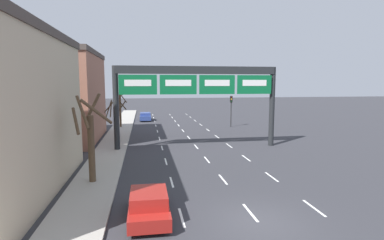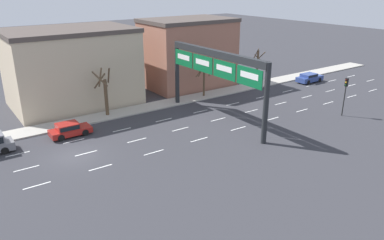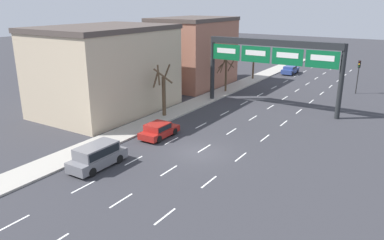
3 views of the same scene
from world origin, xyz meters
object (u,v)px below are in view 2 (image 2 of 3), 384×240
Objects in this scene: car_red at (69,129)px; tree_bare_second at (258,65)px; sign_gantry at (215,67)px; traffic_light_near_gantry at (345,89)px; car_blue at (309,78)px; tree_bare_closest at (204,77)px; tree_bare_third at (105,92)px.

tree_bare_second is (-3.37, 28.64, 2.18)m from car_red.
sign_gantry is 14.91m from traffic_light_near_gantry.
traffic_light_near_gantry is 0.85× the size of tree_bare_second.
sign_gantry is at bearing -60.41° from tree_bare_second.
tree_bare_closest reaches higher than car_blue.
traffic_light_near_gantry is at bearing -5.79° from tree_bare_second.
traffic_light_near_gantry is (11.83, -9.15, 2.40)m from car_blue.
tree_bare_second reaches higher than car_red.
car_red is 0.73× the size of tree_bare_third.
tree_bare_second is 23.33m from tree_bare_third.
car_blue is at bearing 65.91° from tree_bare_second.
tree_bare_second reaches higher than tree_bare_closest.
sign_gantry is 3.52× the size of car_blue.
sign_gantry is at bearing -29.86° from tree_bare_closest.
traffic_light_near_gantry reaches higher than car_red.
sign_gantry is 9.65m from tree_bare_closest.
sign_gantry reaches higher than traffic_light_near_gantry.
sign_gantry is 15.95m from car_red.
car_blue is 31.19m from tree_bare_third.
tree_bare_closest is at bearing -100.14° from car_blue.
tree_bare_second is 0.95× the size of tree_bare_third.
tree_bare_third is (-3.37, 5.31, 2.12)m from car_red.
tree_bare_second is at bearing 89.99° from tree_bare_third.
tree_bare_closest reaches higher than traffic_light_near_gantry.
tree_bare_third is (-0.28, -13.50, 0.17)m from tree_bare_closest.
tree_bare_third is (-0.00, -23.33, -0.06)m from tree_bare_second.
traffic_light_near_gantry is at bearing 66.36° from car_red.
car_blue is at bearing 142.29° from traffic_light_near_gantry.
traffic_light_near_gantry is at bearing 29.01° from tree_bare_closest.
tree_bare_third is (-3.40, -30.94, 2.12)m from car_blue.
tree_bare_third reaches higher than tree_bare_closest.
car_red is 0.86× the size of tree_bare_closest.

